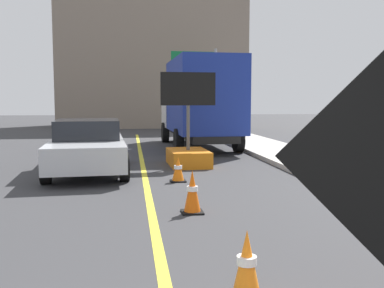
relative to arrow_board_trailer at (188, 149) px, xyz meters
name	(u,v)px	position (x,y,z in m)	size (l,w,h in m)	color
lane_center_stripe	(153,221)	(-1.32, -5.87, -0.48)	(0.14, 36.00, 0.01)	yellow
arrow_board_trailer	(188,149)	(0.00, 0.00, 0.00)	(1.60, 1.84, 2.70)	orange
box_truck	(199,102)	(1.08, 4.75, 1.37)	(2.65, 6.95, 3.45)	black
pickup_car	(88,146)	(-2.79, -0.79, 0.22)	(2.21, 4.79, 1.38)	silver
highway_guide_sign	(203,75)	(2.65, 13.50, 2.94)	(2.79, 0.30, 5.00)	gray
far_building_block	(152,54)	(-0.05, 20.55, 4.91)	(13.13, 6.48, 10.77)	gray
traffic_cone_near_sign	(247,266)	(-0.59, -8.73, -0.15)	(0.36, 0.36, 0.68)	black
traffic_cone_mid_lane	(192,192)	(-0.64, -5.45, -0.12)	(0.36, 0.36, 0.73)	black
traffic_cone_far_lane	(178,169)	(-0.57, -2.55, -0.19)	(0.36, 0.36, 0.59)	black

